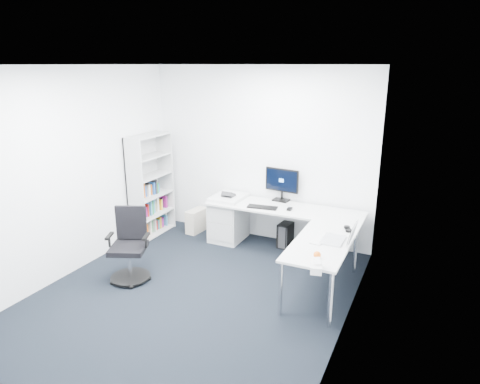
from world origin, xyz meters
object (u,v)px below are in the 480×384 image
at_px(l_desk, 276,237).
at_px(bookshelf, 151,185).
at_px(monitor, 282,184).
at_px(laptop, 334,230).
at_px(task_chair, 128,246).

relative_size(l_desk, bookshelf, 1.41).
bearing_deg(monitor, bookshelf, -158.11).
distance_m(monitor, laptop, 1.64).
bearing_deg(laptop, bookshelf, 168.56).
relative_size(bookshelf, task_chair, 1.74).
bearing_deg(l_desk, task_chair, -136.66).
bearing_deg(laptop, l_desk, 148.01).
bearing_deg(monitor, l_desk, -70.13).
distance_m(task_chair, monitor, 2.47).
bearing_deg(bookshelf, task_chair, -64.71).
height_order(l_desk, task_chair, task_chair).
height_order(bookshelf, monitor, bookshelf).
xyz_separation_m(bookshelf, monitor, (2.03, 0.56, 0.11)).
bearing_deg(bookshelf, laptop, -11.69).
height_order(bookshelf, laptop, bookshelf).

